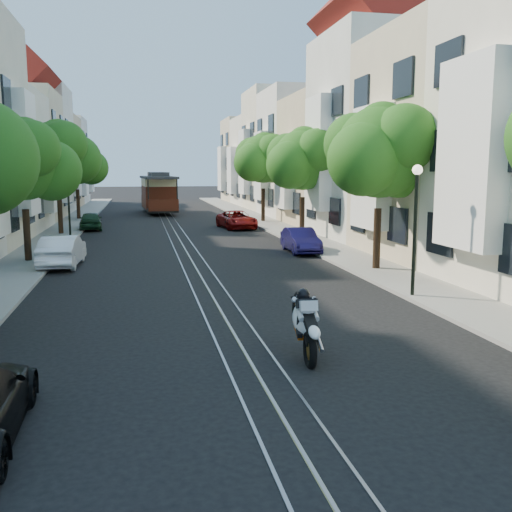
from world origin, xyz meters
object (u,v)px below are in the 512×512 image
tree_w_b (24,163)px  lamp_east (416,211)px  tree_e_c (304,161)px  cable_car (158,191)px  tree_e_d (264,160)px  tree_w_c (58,154)px  lamp_west (68,192)px  parked_car_w_mid (62,251)px  parked_car_e_far (237,220)px  tree_w_d (77,163)px  sportbike_rider (304,320)px  parked_car_e_mid (301,240)px  tree_e_b (381,154)px  parked_car_w_far (91,221)px

tree_w_b → lamp_east: (13.44, -9.98, -1.55)m
tree_e_c → cable_car: tree_e_c is taller
tree_e_d → tree_w_c: bearing=-157.4°
lamp_west → parked_car_w_mid: bearing=-85.5°
tree_e_c → parked_car_e_far: (-2.86, 6.83, -3.97)m
tree_w_c → parked_car_w_mid: size_ratio=1.72×
lamp_east → cable_car: size_ratio=0.45×
tree_e_d → parked_car_w_mid: (-12.84, -18.26, -4.19)m
parked_car_w_mid → tree_w_d: bearing=-83.4°
lamp_east → cable_car: (-6.80, 38.18, -0.76)m
sportbike_rider → cable_car: size_ratio=0.25×
parked_car_e_mid → parked_car_e_far: parked_car_e_far is taller
tree_e_b → parked_car_e_far: (-2.86, 17.83, -4.11)m
lamp_east → lamp_west: 21.97m
parked_car_e_mid → sportbike_rider: bearing=-104.4°
tree_w_c → lamp_west: 3.81m
tree_w_d → sportbike_rider: tree_w_d is taller
tree_e_d → sportbike_rider: tree_e_d is taller
parked_car_e_mid → parked_car_w_far: parked_car_w_far is taller
tree_e_c → tree_w_b: size_ratio=1.04×
tree_e_b → tree_e_c: size_ratio=1.03×
lamp_east → sportbike_rider: size_ratio=1.80×
sportbike_rider → parked_car_e_mid: size_ratio=0.62×
sportbike_rider → cable_car: 43.07m
tree_w_b → tree_w_d: 22.00m
parked_car_e_mid → tree_w_c: bearing=142.3°
tree_w_b → sportbike_rider: (8.39, -14.81, -3.57)m
lamp_east → parked_car_e_far: 22.99m
tree_w_c → parked_car_e_mid: 16.98m
tree_w_b → tree_w_d: tree_w_d is taller
tree_w_c → parked_car_w_far: size_ratio=1.92×
tree_e_d → parked_car_w_far: 13.89m
tree_e_b → cable_car: size_ratio=0.72×
tree_e_d → parked_car_e_far: (-2.86, -4.17, -4.24)m
tree_e_b → lamp_east: tree_e_b is taller
parked_car_e_mid → tree_w_d: bearing=122.1°
parked_car_w_mid → parked_car_w_far: (-0.02, 15.17, -0.05)m
tree_w_c → lamp_east: size_ratio=1.71×
tree_w_b → parked_car_w_mid: (1.56, -1.26, -3.72)m
lamp_west → parked_car_w_mid: (0.72, -9.28, -2.17)m
parked_car_e_far → parked_car_w_mid: parked_car_w_mid is taller
tree_e_d → lamp_west: tree_e_d is taller
tree_e_c → tree_e_d: (0.00, 11.00, 0.27)m
parked_car_w_far → lamp_west: bearing=79.1°
sportbike_rider → tree_w_b: bearing=124.5°
lamp_east → parked_car_w_mid: 14.89m
lamp_west → parked_car_w_far: (0.70, 5.89, -2.22)m
parked_car_w_mid → lamp_west: bearing=-82.8°
tree_w_c → parked_car_e_mid: bearing=-39.0°
lamp_east → cable_car: lamp_east is taller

